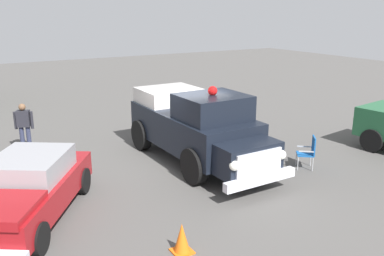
% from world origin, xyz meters
% --- Properties ---
extents(ground_plane, '(60.00, 60.00, 0.00)m').
position_xyz_m(ground_plane, '(0.00, 0.00, 0.00)').
color(ground_plane, '#514F4C').
extents(vintage_fire_truck, '(5.97, 2.36, 2.59)m').
position_xyz_m(vintage_fire_truck, '(0.31, 0.48, 1.20)').
color(vintage_fire_truck, black).
rests_on(vintage_fire_truck, ground).
extents(classic_hot_rod, '(4.65, 3.96, 1.46)m').
position_xyz_m(classic_hot_rod, '(1.63, -4.88, 0.75)').
color(classic_hot_rod, black).
rests_on(classic_hot_rod, ground).
extents(lawn_chair_spare, '(0.69, 0.69, 1.02)m').
position_xyz_m(lawn_chair_spare, '(2.64, 3.11, 0.59)').
color(lawn_chair_spare, '#B7BABF').
rests_on(lawn_chair_spare, ground).
extents(spectator_standing, '(0.41, 0.62, 1.68)m').
position_xyz_m(spectator_standing, '(-3.51, -4.05, 0.96)').
color(spectator_standing, '#2D334C').
rests_on(spectator_standing, ground).
extents(traffic_cone, '(0.40, 0.40, 0.64)m').
position_xyz_m(traffic_cone, '(4.66, -2.49, 0.31)').
color(traffic_cone, orange).
rests_on(traffic_cone, ground).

